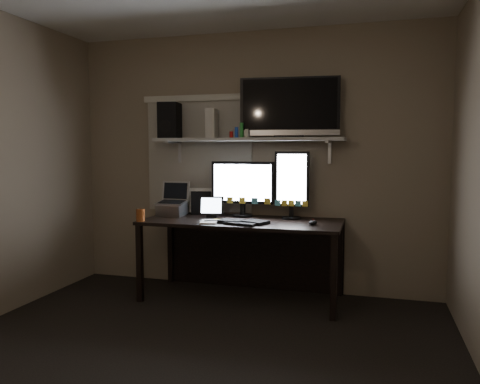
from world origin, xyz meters
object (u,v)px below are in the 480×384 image
(monitor_portrait, at_px, (292,185))
(laptop, at_px, (172,199))
(desk, at_px, (245,237))
(mouse, at_px, (313,223))
(monitor_landscape, at_px, (243,188))
(tablet, at_px, (212,207))
(tv, at_px, (289,108))
(speaker, at_px, (170,121))
(cup, at_px, (141,215))
(keyboard, at_px, (243,222))
(game_console, at_px, (213,124))

(monitor_portrait, relative_size, laptop, 1.99)
(desk, bearing_deg, laptop, -177.41)
(desk, xyz_separation_m, mouse, (0.66, -0.21, 0.20))
(monitor_landscape, height_order, tablet, monitor_landscape)
(monitor_landscape, xyz_separation_m, mouse, (0.71, -0.32, -0.25))
(tv, xyz_separation_m, speaker, (-1.17, -0.05, -0.10))
(monitor_landscape, bearing_deg, tablet, -153.22)
(monitor_landscape, relative_size, cup, 5.45)
(cup, bearing_deg, keyboard, 9.69)
(tablet, bearing_deg, desk, -5.37)
(monitor_landscape, distance_m, tablet, 0.34)
(keyboard, bearing_deg, tablet, 159.74)
(monitor_portrait, relative_size, game_console, 2.31)
(speaker, bearing_deg, mouse, -19.15)
(monitor_portrait, relative_size, tv, 0.70)
(laptop, relative_size, speaker, 0.93)
(cup, bearing_deg, tablet, 37.84)
(monitor_portrait, relative_size, cup, 5.62)
(monitor_landscape, xyz_separation_m, monitor_portrait, (0.48, -0.03, 0.05))
(laptop, relative_size, cup, 2.82)
(laptop, height_order, cup, laptop)
(keyboard, relative_size, speaker, 1.26)
(mouse, bearing_deg, keyboard, -169.04)
(monitor_landscape, xyz_separation_m, tv, (0.44, -0.00, 0.75))
(mouse, relative_size, game_console, 0.39)
(keyboard, distance_m, speaker, 1.29)
(mouse, bearing_deg, desk, 166.07)
(mouse, distance_m, speaker, 1.72)
(monitor_portrait, relative_size, keyboard, 1.47)
(desk, bearing_deg, monitor_landscape, 117.21)
(laptop, relative_size, game_console, 1.16)
(mouse, bearing_deg, game_console, 166.66)
(mouse, bearing_deg, laptop, 176.53)
(game_console, bearing_deg, keyboard, -51.85)
(desk, xyz_separation_m, cup, (-0.85, -0.44, 0.23))
(tablet, xyz_separation_m, speaker, (-0.46, 0.09, 0.82))
(cup, height_order, game_console, game_console)
(mouse, distance_m, tv, 1.09)
(game_console, xyz_separation_m, speaker, (-0.43, -0.04, 0.03))
(desk, distance_m, monitor_portrait, 0.66)
(game_console, bearing_deg, monitor_landscape, -7.83)
(laptop, xyz_separation_m, tv, (1.12, 0.14, 0.86))
(desk, xyz_separation_m, laptop, (-0.73, -0.03, 0.34))
(mouse, relative_size, tablet, 0.47)
(keyboard, bearing_deg, cup, -156.55)
(monitor_portrait, bearing_deg, speaker, -179.39)
(mouse, bearing_deg, cup, -167.51)
(desk, bearing_deg, monitor_portrait, 10.65)
(monitor_portrait, distance_m, keyboard, 0.60)
(desk, xyz_separation_m, monitor_portrait, (0.42, 0.08, 0.49))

